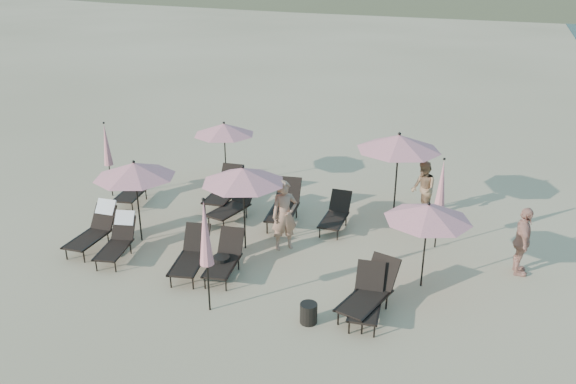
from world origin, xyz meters
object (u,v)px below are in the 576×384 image
at_px(umbrella_closed_1, 441,186).
at_px(lounger_10, 336,214).
at_px(lounger_7, 225,189).
at_px(lounger_9, 284,205).
at_px(beachgoer_b, 423,189).
at_px(lounger_0, 95,228).
at_px(lounger_4, 370,291).
at_px(beachgoer_c, 522,241).
at_px(umbrella_open_0, 134,170).
at_px(umbrella_closed_0, 205,234).
at_px(umbrella_open_2, 428,212).
at_px(umbrella_open_4, 399,143).
at_px(lounger_2, 191,255).
at_px(side_table_1, 309,313).
at_px(side_table_0, 221,265).
at_px(beachgoer_a, 284,215).
at_px(lounger_1, 118,239).
at_px(umbrella_closed_2, 106,145).
at_px(lounger_3, 225,258).
at_px(umbrella_open_1, 243,175).
at_px(lounger_5, 367,297).
at_px(lounger_6, 134,188).
at_px(lounger_8, 233,204).
at_px(umbrella_open_3, 224,129).

bearing_deg(umbrella_closed_1, lounger_10, 176.89).
height_order(lounger_7, lounger_9, lounger_9).
bearing_deg(beachgoer_b, lounger_9, -89.85).
relative_size(lounger_0, lounger_4, 0.94).
xyz_separation_m(lounger_10, beachgoer_b, (2.06, 1.77, 0.39)).
xyz_separation_m(lounger_0, beachgoer_c, (10.16, 2.54, 0.33)).
bearing_deg(lounger_4, umbrella_open_0, -174.82).
xyz_separation_m(lounger_10, umbrella_closed_0, (-1.27, -4.82, 1.37)).
relative_size(umbrella_closed_0, beachgoer_c, 1.53).
xyz_separation_m(umbrella_open_0, umbrella_open_2, (7.24, 0.42, -0.15)).
distance_m(umbrella_open_2, umbrella_open_4, 3.81).
relative_size(lounger_2, lounger_9, 0.90).
distance_m(lounger_7, side_table_1, 6.53).
bearing_deg(side_table_0, lounger_0, 179.15).
bearing_deg(beachgoer_a, side_table_0, -156.16).
xyz_separation_m(lounger_1, lounger_2, (2.09, -0.01, -0.02)).
bearing_deg(umbrella_closed_2, lounger_0, -58.52).
bearing_deg(side_table_1, lounger_3, 155.65).
height_order(umbrella_open_1, umbrella_open_4, umbrella_open_4).
height_order(umbrella_open_2, umbrella_closed_1, umbrella_closed_1).
bearing_deg(side_table_0, beachgoer_b, 53.49).
xyz_separation_m(lounger_5, umbrella_closed_2, (-9.09, 3.43, 1.24)).
bearing_deg(lounger_6, side_table_1, -42.20).
bearing_deg(umbrella_open_1, beachgoer_a, 22.46).
xyz_separation_m(lounger_0, side_table_1, (6.25, -1.15, -0.28)).
bearing_deg(side_table_0, lounger_9, 85.19).
relative_size(lounger_0, umbrella_closed_0, 0.67).
bearing_deg(umbrella_open_1, beachgoer_b, 44.47).
bearing_deg(umbrella_closed_2, beachgoer_a, -11.36).
distance_m(umbrella_open_1, umbrella_closed_2, 5.72).
xyz_separation_m(lounger_2, lounger_8, (-0.44, 3.05, 0.01)).
distance_m(umbrella_closed_0, umbrella_closed_1, 6.15).
bearing_deg(lounger_0, beachgoer_b, 29.95).
relative_size(umbrella_open_4, beachgoer_a, 1.38).
bearing_deg(lounger_6, lounger_3, -44.60).
relative_size(lounger_5, lounger_9, 0.85).
relative_size(umbrella_open_2, side_table_1, 4.74).
xyz_separation_m(umbrella_open_3, umbrella_closed_0, (3.11, -6.70, -0.11)).
bearing_deg(umbrella_closed_1, lounger_0, -158.77).
distance_m(lounger_7, umbrella_open_4, 5.33).
bearing_deg(umbrella_open_1, lounger_10, 48.25).
bearing_deg(beachgoer_a, beachgoer_b, 10.12).
bearing_deg(lounger_1, lounger_0, 151.25).
bearing_deg(umbrella_closed_0, lounger_1, 158.74).
xyz_separation_m(lounger_4, beachgoer_b, (0.20, 5.37, 0.35)).
bearing_deg(side_table_1, lounger_9, 117.79).
relative_size(lounger_7, umbrella_open_4, 0.75).
distance_m(umbrella_open_3, side_table_0, 6.11).
distance_m(lounger_3, umbrella_open_2, 4.73).
xyz_separation_m(lounger_6, umbrella_open_0, (1.74, -2.10, 1.52)).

